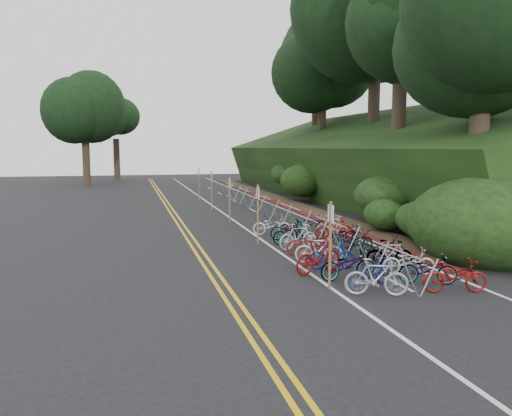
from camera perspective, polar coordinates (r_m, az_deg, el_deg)
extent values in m
plane|color=black|center=(16.05, 2.63, -7.57)|extent=(120.00, 120.00, 0.00)
cube|color=gold|center=(25.30, -8.69, -2.27)|extent=(0.12, 80.00, 0.01)
cube|color=gold|center=(25.33, -8.01, -2.24)|extent=(0.12, 80.00, 0.01)
cube|color=silver|center=(25.79, -1.70, -2.01)|extent=(0.12, 80.00, 0.01)
cube|color=silver|center=(27.00, 7.03, -1.66)|extent=(0.12, 80.00, 0.01)
cube|color=silver|center=(15.49, 16.01, -8.37)|extent=(0.10, 1.60, 0.01)
cube|color=silver|center=(20.74, 7.63, -4.28)|extent=(0.10, 1.60, 0.01)
cube|color=silver|center=(26.32, 2.77, -1.84)|extent=(0.10, 1.60, 0.01)
cube|color=silver|center=(32.04, -0.37, -0.25)|extent=(0.10, 1.60, 0.01)
cube|color=silver|center=(37.86, -2.55, 0.86)|extent=(0.10, 1.60, 0.01)
cube|color=silver|center=(43.72, -4.15, 1.67)|extent=(0.10, 1.60, 0.01)
cube|color=silver|center=(49.62, -5.37, 2.28)|extent=(0.10, 1.60, 0.01)
cube|color=maroon|center=(29.02, 6.52, -0.96)|extent=(0.25, 28.00, 0.10)
cube|color=black|center=(41.05, 11.84, 5.11)|extent=(12.32, 44.00, 9.11)
cube|color=#382819|center=(38.65, 2.24, 1.10)|extent=(1.40, 44.00, 0.16)
ellipsoid|color=#284C19|center=(21.58, 18.85, -1.37)|extent=(2.00, 2.80, 1.60)
ellipsoid|color=#284C19|center=(26.19, 14.40, 1.32)|extent=(2.60, 3.64, 2.08)
ellipsoid|color=#284C19|center=(32.03, 11.17, 3.19)|extent=(2.20, 3.08, 1.76)
ellipsoid|color=#284C19|center=(37.06, 5.21, 3.12)|extent=(3.00, 4.20, 2.40)
ellipsoid|color=#284C19|center=(42.95, 3.43, 3.88)|extent=(2.40, 3.36, 1.92)
ellipsoid|color=#284C19|center=(47.12, 3.46, 4.99)|extent=(2.80, 3.92, 2.24)
ellipsoid|color=#284C19|center=(24.04, 14.54, -0.73)|extent=(1.80, 2.52, 1.44)
ellipsoid|color=#284C19|center=(35.96, 9.61, 4.59)|extent=(3.20, 4.48, 2.56)
ellipsoid|color=black|center=(20.02, 24.69, -1.77)|extent=(5.28, 6.16, 3.52)
cylinder|color=#2D2319|center=(22.71, 24.03, 6.18)|extent=(0.79, 0.79, 5.51)
ellipsoid|color=black|center=(23.24, 24.68, 18.61)|extent=(7.53, 7.53, 7.15)
cylinder|color=#2D2319|center=(26.70, 24.52, 10.99)|extent=(0.86, 0.86, 6.78)
cylinder|color=#2D2319|center=(31.07, 15.99, 9.74)|extent=(0.84, 0.84, 6.35)
ellipsoid|color=black|center=(31.93, 16.36, 20.35)|extent=(9.04, 9.04, 8.58)
cylinder|color=#2D2319|center=(39.35, 13.29, 10.82)|extent=(0.88, 0.88, 7.20)
ellipsoid|color=black|center=(40.38, 13.58, 20.36)|extent=(10.35, 10.35, 9.84)
cylinder|color=#2D2319|center=(46.15, 7.50, 9.06)|extent=(0.82, 0.82, 5.93)
ellipsoid|color=black|center=(46.66, 7.60, 15.63)|extent=(7.91, 7.91, 7.51)
cylinder|color=#2D2319|center=(54.56, 6.84, 9.92)|extent=(0.86, 0.86, 6.78)
ellipsoid|color=black|center=(55.23, 6.93, 16.37)|extent=(9.41, 9.41, 8.94)
cylinder|color=#2D2319|center=(57.05, -18.84, 5.32)|extent=(0.79, 0.79, 5.51)
ellipsoid|color=black|center=(57.16, -19.04, 10.34)|extent=(7.53, 7.53, 7.15)
cylinder|color=#2D2319|center=(64.90, -15.63, 5.40)|extent=(0.77, 0.77, 5.08)
ellipsoid|color=black|center=(64.95, -15.76, 9.38)|extent=(6.59, 6.59, 6.26)
cylinder|color=#989BA1|center=(15.22, 15.66, -4.63)|extent=(0.05, 2.83, 0.05)
cylinder|color=#989BA1|center=(14.09, 17.28, -7.77)|extent=(0.53, 0.04, 1.03)
cylinder|color=#989BA1|center=(14.39, 19.20, -7.54)|extent=(0.53, 0.04, 1.03)
cylinder|color=#989BA1|center=(16.32, 12.44, -5.61)|extent=(0.53, 0.04, 1.03)
cylinder|color=#989BA1|center=(16.58, 14.18, -5.47)|extent=(0.53, 0.04, 1.03)
cylinder|color=#989BA1|center=(19.60, 8.51, -1.56)|extent=(0.05, 3.00, 0.05)
cylinder|color=#989BA1|center=(18.32, 9.36, -3.99)|extent=(0.58, 0.04, 1.13)
cylinder|color=#989BA1|center=(18.55, 10.95, -3.89)|extent=(0.58, 0.04, 1.13)
cylinder|color=#989BA1|center=(20.87, 6.28, -2.60)|extent=(0.58, 0.04, 1.13)
cylinder|color=#989BA1|center=(21.07, 7.71, -2.53)|extent=(0.58, 0.04, 1.13)
cylinder|color=#989BA1|center=(24.24, 3.94, 0.13)|extent=(0.05, 3.00, 0.05)
cylinder|color=#989BA1|center=(22.92, 4.35, -1.72)|extent=(0.58, 0.04, 1.13)
cylinder|color=#989BA1|center=(23.10, 5.67, -1.67)|extent=(0.58, 0.04, 1.13)
cylinder|color=#989BA1|center=(25.56, 2.35, -0.80)|extent=(0.58, 0.04, 1.13)
cylinder|color=#989BA1|center=(25.72, 3.55, -0.76)|extent=(0.58, 0.04, 1.13)
cylinder|color=#989BA1|center=(29.00, 0.86, 1.27)|extent=(0.05, 3.00, 0.05)
cylinder|color=#989BA1|center=(27.65, 1.05, -0.21)|extent=(0.58, 0.04, 1.13)
cylinder|color=#989BA1|center=(27.81, 2.16, -0.17)|extent=(0.58, 0.04, 1.13)
cylinder|color=#989BA1|center=(30.34, -0.34, 0.43)|extent=(0.58, 0.04, 1.13)
cylinder|color=#989BA1|center=(30.48, 0.68, 0.46)|extent=(0.58, 0.04, 1.13)
cylinder|color=#989BA1|center=(33.84, -1.35, 2.09)|extent=(0.05, 3.00, 0.05)
cylinder|color=#989BA1|center=(32.47, -1.28, 0.86)|extent=(0.58, 0.04, 1.13)
cylinder|color=#989BA1|center=(32.60, -0.32, 0.89)|extent=(0.58, 0.04, 1.13)
cylinder|color=#989BA1|center=(35.19, -2.30, 1.33)|extent=(0.58, 0.04, 1.13)
cylinder|color=#989BA1|center=(35.31, -1.41, 1.35)|extent=(0.58, 0.04, 1.13)
cylinder|color=#989BA1|center=(38.71, -3.01, 2.69)|extent=(0.05, 3.00, 0.05)
cylinder|color=#989BA1|center=(37.34, -3.00, 1.65)|extent=(0.58, 0.04, 1.13)
cylinder|color=#989BA1|center=(37.45, -2.16, 1.67)|extent=(0.58, 0.04, 1.13)
cylinder|color=#989BA1|center=(40.07, -3.79, 2.01)|extent=(0.58, 0.04, 1.13)
cylinder|color=#989BA1|center=(40.18, -3.00, 2.03)|extent=(0.58, 0.04, 1.13)
cylinder|color=brown|center=(14.30, 8.47, -4.27)|extent=(0.08, 0.08, 2.52)
cube|color=silver|center=(14.15, 8.53, -0.66)|extent=(0.02, 0.40, 0.50)
cylinder|color=brown|center=(20.70, 0.22, -0.75)|extent=(0.08, 0.08, 2.50)
cube|color=silver|center=(20.60, 0.22, 1.74)|extent=(0.02, 0.40, 0.50)
cylinder|color=brown|center=(26.51, -3.03, 0.94)|extent=(0.08, 0.08, 2.50)
cube|color=silver|center=(26.43, -3.04, 2.88)|extent=(0.02, 0.40, 0.50)
cylinder|color=brown|center=(32.39, -5.10, 2.02)|extent=(0.08, 0.08, 2.50)
cube|color=silver|center=(32.33, -5.12, 3.61)|extent=(0.02, 0.40, 0.50)
cylinder|color=brown|center=(38.31, -6.54, 2.76)|extent=(0.08, 0.08, 2.50)
cube|color=silver|center=(38.25, -6.56, 4.11)|extent=(0.02, 0.40, 0.50)
imported|color=maroon|center=(16.14, 7.16, -5.53)|extent=(1.11, 1.91, 1.10)
imported|color=#9E9EA3|center=(14.05, 13.62, -7.69)|extent=(1.06, 1.79, 1.04)
imported|color=maroon|center=(15.04, 21.78, -7.22)|extent=(1.00, 1.89, 0.94)
imported|color=navy|center=(14.99, 12.83, -7.13)|extent=(1.05, 1.71, 0.85)
imported|color=slate|center=(15.69, 19.03, -6.65)|extent=(1.15, 1.76, 0.88)
imported|color=slate|center=(15.52, 10.44, -6.42)|extent=(0.66, 1.78, 0.93)
imported|color=beige|center=(16.64, 17.07, -5.83)|extent=(1.02, 1.73, 0.86)
imported|color=navy|center=(16.78, 8.66, -5.34)|extent=(0.72, 1.64, 0.95)
imported|color=slate|center=(17.47, 15.01, -5.03)|extent=(0.84, 1.63, 0.94)
imported|color=beige|center=(17.50, 7.19, -4.71)|extent=(1.01, 1.73, 1.00)
imported|color=black|center=(18.52, 14.27, -4.43)|extent=(0.64, 1.69, 0.88)
imported|color=maroon|center=(18.69, 6.30, -4.04)|extent=(1.09, 1.91, 0.95)
imported|color=black|center=(19.35, 11.44, -3.83)|extent=(1.16, 1.81, 0.90)
imported|color=beige|center=(19.82, 4.85, -3.25)|extent=(0.88, 1.79, 1.04)
imported|color=slate|center=(20.56, 10.27, -3.14)|extent=(1.15, 1.85, 0.92)
imported|color=slate|center=(21.00, 3.95, -2.84)|extent=(1.10, 1.84, 0.91)
imported|color=maroon|center=(21.56, 8.92, -2.43)|extent=(0.56, 1.81, 1.08)
imported|color=slate|center=(22.05, 3.69, -2.40)|extent=(0.83, 1.77, 0.89)
imported|color=#9E9EA3|center=(22.62, 8.67, -2.07)|extent=(0.77, 1.74, 1.01)
imported|color=beige|center=(23.02, 1.82, -1.96)|extent=(0.92, 1.82, 0.92)
imported|color=slate|center=(23.66, 6.23, -1.82)|extent=(0.74, 1.69, 0.86)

